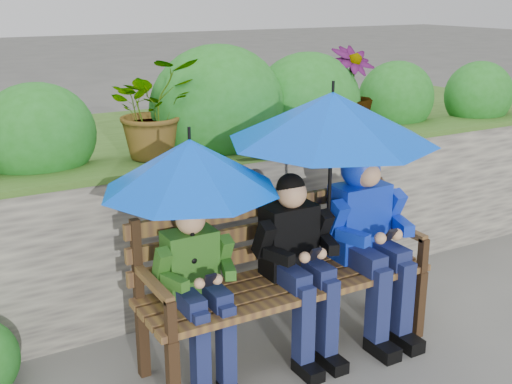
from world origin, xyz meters
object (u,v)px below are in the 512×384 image
park_bench (282,268)px  boy_right (368,228)px  boy_middle (298,256)px  boy_left (198,283)px  umbrella_left (190,165)px  umbrella_right (332,117)px

park_bench → boy_right: size_ratio=1.50×
park_bench → boy_middle: bearing=-52.1°
park_bench → boy_middle: 0.13m
park_bench → boy_middle: (0.06, -0.08, 0.09)m
park_bench → boy_left: boy_left is taller
boy_right → boy_middle: bearing=-179.4°
boy_middle → boy_right: bearing=0.6°
park_bench → boy_left: size_ratio=1.70×
boy_right → umbrella_left: size_ratio=1.26×
boy_middle → boy_right: 0.51m
umbrella_right → park_bench: bearing=174.4°
boy_middle → boy_left: bearing=179.4°
boy_left → umbrella_right: umbrella_right is taller
boy_right → umbrella_left: (-1.14, 0.02, 0.53)m
boy_right → park_bench: bearing=172.9°
park_bench → umbrella_left: size_ratio=1.89×
boy_left → umbrella_left: size_ratio=1.11×
boy_left → boy_right: 1.13m
boy_left → boy_middle: 0.62m
park_bench → umbrella_right: bearing=-5.6°
park_bench → boy_right: 0.59m
park_bench → umbrella_left: 0.91m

